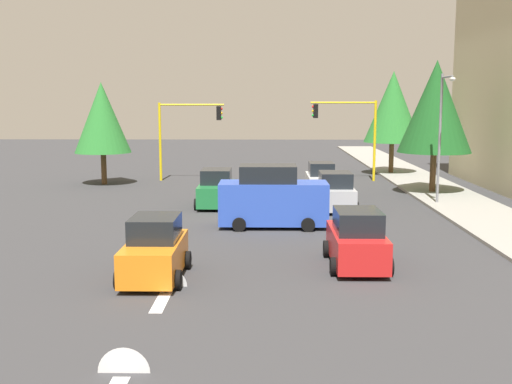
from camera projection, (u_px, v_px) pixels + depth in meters
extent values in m
plane|color=#353538|center=(267.00, 218.00, 29.53)|extent=(120.00, 120.00, 0.00)
cube|color=gray|center=(455.00, 201.00, 34.29)|extent=(80.00, 4.00, 0.15)
cube|color=silver|center=(162.00, 300.00, 17.42)|extent=(2.20, 0.36, 0.01)
cone|color=silver|center=(169.00, 286.00, 18.70)|extent=(0.01, 1.10, 1.10)
cone|color=silver|center=(124.00, 373.00, 12.77)|extent=(0.01, 1.10, 1.10)
cylinder|color=yellow|center=(375.00, 141.00, 42.84)|extent=(0.18, 0.18, 5.60)
cylinder|color=yellow|center=(343.00, 103.00, 42.49)|extent=(0.12, 4.50, 0.12)
cube|color=black|center=(316.00, 111.00, 42.60)|extent=(0.36, 0.32, 0.96)
sphere|color=red|center=(313.00, 107.00, 42.56)|extent=(0.18, 0.18, 0.18)
sphere|color=yellow|center=(313.00, 111.00, 42.61)|extent=(0.18, 0.18, 0.18)
sphere|color=green|center=(313.00, 115.00, 42.65)|extent=(0.18, 0.18, 0.18)
cylinder|color=yellow|center=(160.00, 142.00, 43.10)|extent=(0.18, 0.18, 5.45)
cylinder|color=yellow|center=(192.00, 105.00, 42.68)|extent=(0.12, 4.50, 0.12)
cube|color=black|center=(219.00, 113.00, 42.74)|extent=(0.36, 0.32, 0.96)
sphere|color=red|center=(221.00, 109.00, 42.69)|extent=(0.18, 0.18, 0.18)
sphere|color=yellow|center=(221.00, 113.00, 42.73)|extent=(0.18, 0.18, 0.18)
sphere|color=green|center=(221.00, 118.00, 42.78)|extent=(0.18, 0.18, 0.18)
cylinder|color=slate|center=(440.00, 140.00, 32.82)|extent=(0.14, 0.14, 7.00)
cylinder|color=slate|center=(447.00, 77.00, 31.44)|extent=(1.80, 0.10, 0.10)
ellipsoid|color=silver|center=(452.00, 79.00, 30.58)|extent=(0.56, 0.28, 0.20)
cylinder|color=brown|center=(104.00, 167.00, 41.41)|extent=(0.36, 0.36, 2.34)
cone|color=#28752D|center=(102.00, 118.00, 40.92)|extent=(3.74, 3.74, 4.67)
cylinder|color=brown|center=(391.00, 157.00, 46.98)|extent=(0.36, 0.36, 2.66)
cone|color=#28752D|center=(393.00, 107.00, 46.42)|extent=(4.26, 4.26, 5.32)
cylinder|color=brown|center=(433.00, 171.00, 37.08)|extent=(0.36, 0.36, 2.72)
cone|color=#19511E|center=(436.00, 107.00, 36.51)|extent=(4.35, 4.35, 5.44)
cube|color=blue|center=(273.00, 203.00, 27.39)|extent=(1.90, 4.80, 1.85)
cube|color=black|center=(268.00, 174.00, 27.20)|extent=(1.67, 2.50, 0.76)
cylinder|color=black|center=(305.00, 216.00, 28.48)|extent=(0.20, 0.60, 0.60)
cylinder|color=black|center=(308.00, 225.00, 26.48)|extent=(0.20, 0.60, 0.60)
cylinder|color=black|center=(241.00, 216.00, 28.53)|extent=(0.20, 0.60, 0.60)
cylinder|color=black|center=(239.00, 225.00, 26.53)|extent=(0.20, 0.60, 0.60)
cube|color=white|center=(321.00, 183.00, 36.75)|extent=(3.67, 1.61, 1.05)
cube|color=black|center=(321.00, 169.00, 36.44)|extent=(1.91, 1.42, 0.76)
cylinder|color=black|center=(305.00, 187.00, 37.95)|extent=(0.60, 0.20, 0.60)
cylinder|color=black|center=(333.00, 187.00, 37.92)|extent=(0.60, 0.20, 0.60)
cylinder|color=black|center=(307.00, 193.00, 35.70)|extent=(0.60, 0.20, 0.60)
cylinder|color=black|center=(337.00, 193.00, 35.67)|extent=(0.60, 0.20, 0.60)
cube|color=red|center=(356.00, 246.00, 20.95)|extent=(3.86, 1.68, 1.05)
cube|color=black|center=(358.00, 221.00, 20.63)|extent=(2.01, 1.48, 0.76)
cylinder|color=black|center=(326.00, 249.00, 22.20)|extent=(0.60, 0.20, 0.60)
cylinder|color=black|center=(376.00, 249.00, 22.17)|extent=(0.60, 0.20, 0.60)
cylinder|color=black|center=(333.00, 266.00, 19.84)|extent=(0.60, 0.20, 0.60)
cylinder|color=black|center=(389.00, 267.00, 19.81)|extent=(0.60, 0.20, 0.60)
cube|color=orange|center=(155.00, 257.00, 19.46)|extent=(3.73, 1.65, 1.05)
cube|color=black|center=(155.00, 228.00, 19.51)|extent=(1.94, 1.46, 0.76)
cylinder|color=black|center=(178.00, 280.00, 18.36)|extent=(0.60, 0.20, 0.60)
cylinder|color=black|center=(119.00, 280.00, 18.39)|extent=(0.60, 0.20, 0.60)
cylinder|color=black|center=(188.00, 260.00, 20.65)|extent=(0.60, 0.20, 0.60)
cylinder|color=black|center=(135.00, 260.00, 20.68)|extent=(0.60, 0.20, 0.60)
cube|color=#1E7238|center=(216.00, 193.00, 32.79)|extent=(3.86, 1.75, 1.05)
cube|color=black|center=(216.00, 176.00, 32.85)|extent=(2.01, 1.54, 0.76)
cylinder|color=black|center=(233.00, 204.00, 31.65)|extent=(0.60, 0.20, 0.60)
cylinder|color=black|center=(196.00, 204.00, 31.68)|extent=(0.60, 0.20, 0.60)
cylinder|color=black|center=(235.00, 197.00, 34.02)|extent=(0.60, 0.20, 0.60)
cylinder|color=black|center=(201.00, 197.00, 34.05)|extent=(0.60, 0.20, 0.60)
cube|color=#B2B5BA|center=(335.00, 196.00, 31.82)|extent=(3.84, 1.80, 1.05)
cube|color=black|center=(335.00, 179.00, 31.50)|extent=(2.00, 1.58, 0.76)
cylinder|color=black|center=(314.00, 200.00, 33.07)|extent=(0.60, 0.20, 0.60)
cylinder|color=black|center=(350.00, 200.00, 33.04)|extent=(0.60, 0.20, 0.60)
cylinder|color=black|center=(318.00, 208.00, 30.72)|extent=(0.60, 0.20, 0.60)
cylinder|color=black|center=(356.00, 208.00, 30.69)|extent=(0.60, 0.20, 0.60)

